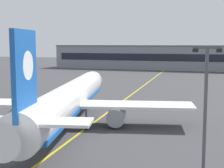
{
  "coord_description": "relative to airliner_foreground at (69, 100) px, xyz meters",
  "views": [
    {
      "loc": [
        17.1,
        -24.92,
        10.56
      ],
      "look_at": [
        4.51,
        12.71,
        5.71
      ],
      "focal_mm": 53.54,
      "sensor_mm": 36.0,
      "label": 1
    }
  ],
  "objects": [
    {
      "name": "ground_plane",
      "position": [
        1.63,
        -13.45,
        -3.37
      ],
      "size": [
        400.0,
        400.0,
        0.0
      ],
      "primitive_type": "plane",
      "color": "#3D3D3F"
    },
    {
      "name": "terminal_building",
      "position": [
        10.26,
        96.83,
        1.53
      ],
      "size": [
        120.51,
        12.4,
        9.79
      ],
      "color": "gray",
      "rests_on": "ground"
    },
    {
      "name": "taxiway_centreline",
      "position": [
        1.63,
        16.55,
        -3.37
      ],
      "size": [
        11.89,
        179.65,
        0.01
      ],
      "primitive_type": "cube",
      "rotation": [
        0.0,
        0.0,
        0.06
      ],
      "color": "yellow",
      "rests_on": "ground"
    },
    {
      "name": "safety_cone_by_nose_gear",
      "position": [
        -0.16,
        15.78,
        -3.11
      ],
      "size": [
        0.44,
        0.44,
        0.55
      ],
      "color": "orange",
      "rests_on": "ground"
    },
    {
      "name": "airliner_foreground",
      "position": [
        0.0,
        0.0,
        0.0
      ],
      "size": [
        32.25,
        41.04,
        11.65
      ],
      "color": "white",
      "rests_on": "ground"
    },
    {
      "name": "apron_lamp_post",
      "position": [
        17.49,
        -11.04,
        2.09
      ],
      "size": [
        2.24,
        0.9,
        10.35
      ],
      "color": "#515156",
      "rests_on": "ground"
    }
  ]
}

